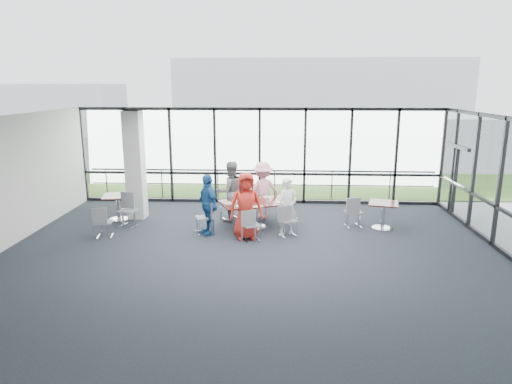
{
  "coord_description": "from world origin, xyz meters",
  "views": [
    {
      "loc": [
        0.63,
        -10.07,
        3.92
      ],
      "look_at": [
        0.03,
        1.87,
        1.1
      ],
      "focal_mm": 32.0,
      "sensor_mm": 36.0,
      "label": 1
    }
  ],
  "objects_px": {
    "chair_main_nl": "(251,225)",
    "diner_near_right": "(288,207)",
    "main_table": "(257,206)",
    "side_table_left": "(118,199)",
    "chair_main_nr": "(288,221)",
    "chair_main_fl": "(231,204)",
    "diner_end": "(208,204)",
    "chair_main_fr": "(261,201)",
    "chair_spare_la": "(104,222)",
    "chair_spare_r": "(354,212)",
    "diner_far_right": "(263,191)",
    "diner_near_left": "(246,206)",
    "chair_main_end": "(204,218)",
    "diner_far_left": "(231,191)",
    "side_table_right": "(383,207)",
    "chair_spare_lb": "(128,211)",
    "structural_column": "(135,165)"
  },
  "relations": [
    {
      "from": "diner_far_right",
      "to": "chair_main_fl",
      "type": "height_order",
      "value": "diner_far_right"
    },
    {
      "from": "structural_column",
      "to": "chair_spare_r",
      "type": "height_order",
      "value": "structural_column"
    },
    {
      "from": "diner_near_left",
      "to": "chair_spare_la",
      "type": "distance_m",
      "value": 3.76
    },
    {
      "from": "chair_main_nl",
      "to": "chair_spare_lb",
      "type": "bearing_deg",
      "value": 143.42
    },
    {
      "from": "chair_spare_la",
      "to": "chair_main_end",
      "type": "bearing_deg",
      "value": -0.67
    },
    {
      "from": "diner_near_right",
      "to": "chair_main_fl",
      "type": "distance_m",
      "value": 2.14
    },
    {
      "from": "main_table",
      "to": "diner_near_right",
      "type": "height_order",
      "value": "diner_near_right"
    },
    {
      "from": "diner_near_left",
      "to": "chair_main_nl",
      "type": "height_order",
      "value": "diner_near_left"
    },
    {
      "from": "main_table",
      "to": "diner_end",
      "type": "distance_m",
      "value": 1.42
    },
    {
      "from": "main_table",
      "to": "diner_far_right",
      "type": "relative_size",
      "value": 1.28
    },
    {
      "from": "main_table",
      "to": "side_table_right",
      "type": "bearing_deg",
      "value": -20.62
    },
    {
      "from": "diner_end",
      "to": "chair_spare_la",
      "type": "relative_size",
      "value": 2.0
    },
    {
      "from": "diner_end",
      "to": "chair_main_fl",
      "type": "bearing_deg",
      "value": 126.03
    },
    {
      "from": "side_table_left",
      "to": "diner_near_right",
      "type": "height_order",
      "value": "diner_near_right"
    },
    {
      "from": "chair_main_fr",
      "to": "chair_spare_lb",
      "type": "relative_size",
      "value": 1.03
    },
    {
      "from": "main_table",
      "to": "side_table_left",
      "type": "height_order",
      "value": "same"
    },
    {
      "from": "chair_main_nl",
      "to": "chair_main_nr",
      "type": "xyz_separation_m",
      "value": [
        0.94,
        0.41,
        0.01
      ]
    },
    {
      "from": "diner_near_left",
      "to": "chair_main_end",
      "type": "distance_m",
      "value": 1.3
    },
    {
      "from": "diner_near_left",
      "to": "diner_end",
      "type": "height_order",
      "value": "diner_near_left"
    },
    {
      "from": "diner_far_left",
      "to": "chair_spare_lb",
      "type": "relative_size",
      "value": 1.91
    },
    {
      "from": "diner_end",
      "to": "chair_main_end",
      "type": "bearing_deg",
      "value": -151.24
    },
    {
      "from": "side_table_right",
      "to": "chair_main_fr",
      "type": "height_order",
      "value": "chair_main_fr"
    },
    {
      "from": "main_table",
      "to": "chair_spare_r",
      "type": "distance_m",
      "value": 2.74
    },
    {
      "from": "diner_near_left",
      "to": "chair_main_end",
      "type": "bearing_deg",
      "value": 150.43
    },
    {
      "from": "chair_main_nr",
      "to": "side_table_right",
      "type": "bearing_deg",
      "value": -13.37
    },
    {
      "from": "chair_main_nr",
      "to": "main_table",
      "type": "bearing_deg",
      "value": 112.69
    },
    {
      "from": "chair_spare_lb",
      "to": "chair_spare_r",
      "type": "height_order",
      "value": "chair_spare_lb"
    },
    {
      "from": "chair_main_fr",
      "to": "chair_spare_la",
      "type": "height_order",
      "value": "chair_main_fr"
    },
    {
      "from": "chair_spare_la",
      "to": "chair_spare_r",
      "type": "bearing_deg",
      "value": -0.68
    },
    {
      "from": "chair_main_nl",
      "to": "diner_near_right",
      "type": "bearing_deg",
      "value": 9.08
    },
    {
      "from": "diner_near_left",
      "to": "chair_main_end",
      "type": "height_order",
      "value": "diner_near_left"
    },
    {
      "from": "chair_main_fr",
      "to": "chair_spare_r",
      "type": "bearing_deg",
      "value": 151.42
    },
    {
      "from": "chair_main_fr",
      "to": "chair_main_end",
      "type": "relative_size",
      "value": 1.11
    },
    {
      "from": "chair_main_nr",
      "to": "chair_main_fl",
      "type": "height_order",
      "value": "chair_main_fl"
    },
    {
      "from": "diner_near_left",
      "to": "diner_end",
      "type": "xyz_separation_m",
      "value": [
        -1.04,
        0.33,
        -0.06
      ]
    },
    {
      "from": "diner_far_left",
      "to": "chair_main_fr",
      "type": "distance_m",
      "value": 1.07
    },
    {
      "from": "main_table",
      "to": "diner_end",
      "type": "bearing_deg",
      "value": -176.85
    },
    {
      "from": "side_table_right",
      "to": "diner_near_right",
      "type": "height_order",
      "value": "diner_near_right"
    },
    {
      "from": "diner_near_right",
      "to": "main_table",
      "type": "bearing_deg",
      "value": 122.36
    },
    {
      "from": "diner_near_left",
      "to": "diner_far_right",
      "type": "height_order",
      "value": "diner_near_left"
    },
    {
      "from": "chair_main_nr",
      "to": "chair_main_fr",
      "type": "bearing_deg",
      "value": 84.59
    },
    {
      "from": "diner_far_left",
      "to": "diner_far_right",
      "type": "bearing_deg",
      "value": 171.66
    },
    {
      "from": "diner_far_left",
      "to": "chair_main_nl",
      "type": "relative_size",
      "value": 2.16
    },
    {
      "from": "chair_main_fr",
      "to": "diner_near_right",
      "type": "bearing_deg",
      "value": 105.36
    },
    {
      "from": "diner_end",
      "to": "chair_main_fr",
      "type": "xyz_separation_m",
      "value": [
        1.34,
        1.71,
        -0.34
      ]
    },
    {
      "from": "diner_near_left",
      "to": "side_table_right",
      "type": "bearing_deg",
      "value": 4.2
    },
    {
      "from": "chair_main_nr",
      "to": "chair_main_fl",
      "type": "bearing_deg",
      "value": 109.4
    },
    {
      "from": "diner_far_left",
      "to": "chair_spare_lb",
      "type": "height_order",
      "value": "diner_far_left"
    },
    {
      "from": "side_table_right",
      "to": "diner_far_left",
      "type": "height_order",
      "value": "diner_far_left"
    },
    {
      "from": "diner_near_left",
      "to": "chair_spare_r",
      "type": "relative_size",
      "value": 2.04
    }
  ]
}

